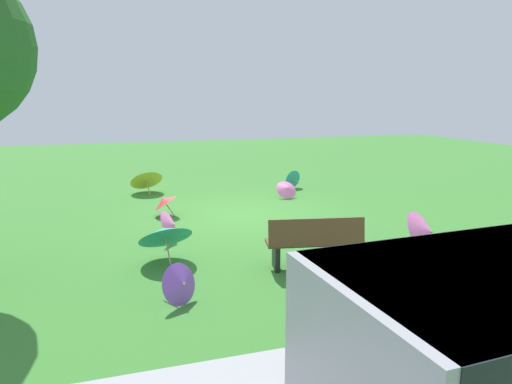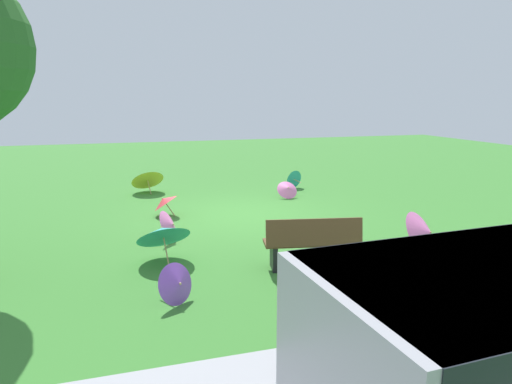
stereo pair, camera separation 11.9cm
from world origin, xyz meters
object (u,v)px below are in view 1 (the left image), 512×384
parasol_yellow_0 (146,178)px  parasol_pink_3 (172,226)px  park_bench (315,242)px  parasol_purple_0 (181,284)px  parasol_pink_0 (287,189)px  parasol_teal_0 (292,179)px  parasol_pink_1 (427,234)px  parasol_teal_1 (164,233)px  parasol_red_0 (164,201)px

parasol_yellow_0 → parasol_pink_3: size_ratio=1.48×
park_bench → parasol_yellow_0: size_ratio=1.49×
parasol_purple_0 → parasol_pink_0: bearing=-122.9°
park_bench → parasol_purple_0: 2.45m
parasol_teal_0 → parasol_pink_3: parasol_pink_3 is taller
parasol_teal_0 → parasol_pink_1: 6.85m
parasol_teal_1 → parasol_red_0: 3.28m
parasol_pink_0 → parasol_yellow_0: size_ratio=0.54×
parasol_teal_0 → parasol_pink_0: (0.70, 1.36, -0.03)m
parasol_teal_0 → parasol_teal_1: 7.32m
parasol_pink_0 → parasol_red_0: parasol_red_0 is taller
parasol_teal_1 → parasol_yellow_0: (-0.18, -6.27, -0.07)m
parasol_pink_1 → parasol_red_0: 6.07m
parasol_teal_0 → parasol_yellow_0: parasol_yellow_0 is taller
parasol_pink_1 → parasol_yellow_0: 8.63m
parasol_teal_0 → parasol_teal_1: bearing=50.5°
parasol_purple_0 → parasol_red_0: parasol_red_0 is taller
parasol_pink_1 → parasol_yellow_0: bearing=-60.1°
park_bench → parasol_teal_1: park_bench is taller
parasol_pink_0 → parasol_pink_3: size_ratio=0.79×
parasol_yellow_0 → parasol_teal_1: bearing=88.3°
park_bench → parasol_yellow_0: (2.16, -7.37, -0.01)m
parasol_teal_0 → parasol_yellow_0: 4.51m
park_bench → parasol_pink_1: (-2.14, 0.11, -0.02)m
park_bench → parasol_teal_0: size_ratio=2.66×
park_bench → parasol_red_0: size_ratio=1.97×
parasol_pink_0 → parasol_red_0: (3.58, 1.03, 0.10)m
parasol_purple_0 → parasol_yellow_0: size_ratio=0.58×
park_bench → parasol_pink_3: bearing=-47.3°
parasol_teal_0 → parasol_pink_1: size_ratio=0.55×
parasol_pink_3 → parasol_red_0: parasol_pink_3 is taller
parasol_purple_0 → parasol_teal_0: (-4.65, -7.46, -0.00)m
park_bench → parasol_teal_1: bearing=-25.1°
parasol_teal_0 → parasol_pink_0: size_ratio=1.04×
park_bench → parasol_pink_3: 3.06m
parasol_purple_0 → parasol_teal_1: 1.83m
park_bench → parasol_teal_1: size_ratio=1.57×
parasol_teal_0 → parasol_pink_1: bearing=88.6°
parasol_pink_1 → parasol_teal_1: bearing=-15.0°
parasol_teal_0 → parasol_purple_0: bearing=58.1°
parasol_teal_0 → parasol_pink_0: parasol_teal_0 is taller
parasol_red_0 → parasol_pink_0: bearing=-164.0°
parasol_purple_0 → parasol_pink_3: 2.98m
parasol_pink_1 → parasol_red_0: bearing=-47.3°
parasol_purple_0 → parasol_yellow_0: parasol_yellow_0 is taller
parasol_purple_0 → parasol_teal_0: bearing=-121.9°
parasol_yellow_0 → parasol_pink_3: bearing=90.9°
parasol_teal_0 → parasol_teal_1: (4.65, 5.64, 0.22)m
parasol_pink_1 → parasol_pink_3: parasol_pink_1 is taller
parasol_pink_1 → parasol_teal_0: bearing=-91.4°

